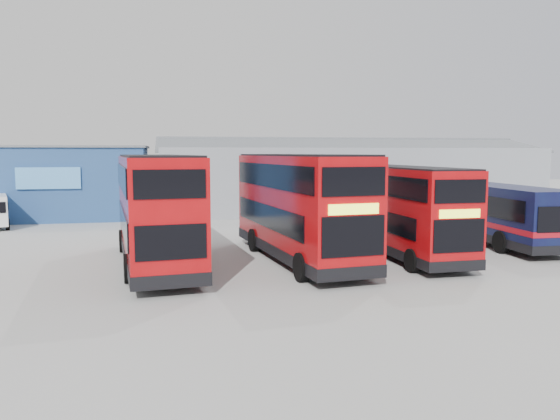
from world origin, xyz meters
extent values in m
plane|color=#9B9B96|center=(0.00, 0.00, 0.00)|extent=(120.00, 120.00, 0.00)
cube|color=navy|center=(-14.00, 18.00, 2.50)|extent=(12.00, 8.00, 5.00)
cube|color=slate|center=(-14.00, 18.00, 5.05)|extent=(12.30, 8.30, 0.15)
cube|color=#53A2EB|center=(-14.00, 13.90, 3.00)|extent=(3.96, 0.15, 1.40)
cube|color=gray|center=(8.00, 20.00, 2.50)|extent=(30.00, 12.00, 5.00)
cube|color=slate|center=(8.00, 17.20, 5.25)|extent=(30.50, 6.33, 1.29)
cube|color=slate|center=(8.00, 22.80, 5.25)|extent=(30.50, 6.33, 1.29)
cube|color=#AD090D|center=(-6.95, -1.03, 2.42)|extent=(3.67, 10.90, 4.12)
cube|color=black|center=(-6.95, -1.03, 0.56)|extent=(3.72, 10.94, 0.46)
cube|color=black|center=(-5.63, -1.30, 1.93)|extent=(1.02, 9.01, 0.97)
cube|color=black|center=(-8.20, -1.58, 1.93)|extent=(1.02, 9.01, 0.97)
cube|color=black|center=(-5.67, -0.89, 3.66)|extent=(1.13, 10.02, 0.97)
cube|color=black|center=(-8.24, -1.17, 3.66)|extent=(1.13, 10.02, 0.97)
cube|color=black|center=(-7.53, 4.30, 1.83)|extent=(2.28, 0.30, 1.37)
cube|color=black|center=(-7.53, 4.30, 3.66)|extent=(2.28, 0.30, 0.97)
cube|color=yellow|center=(-7.53, 4.31, 2.75)|extent=(1.83, 0.24, 0.36)
cube|color=black|center=(-6.38, -6.37, 1.83)|extent=(2.23, 0.29, 1.12)
cube|color=black|center=(-6.38, -6.37, 3.66)|extent=(2.23, 0.29, 0.92)
cube|color=black|center=(-6.95, -1.03, 4.50)|extent=(3.51, 10.73, 0.10)
cylinder|color=black|center=(-6.14, 2.79, 0.53)|extent=(0.44, 1.09, 1.06)
cylinder|color=black|center=(-8.57, 2.53, 0.53)|extent=(0.44, 1.09, 1.06)
cylinder|color=black|center=(-5.45, -3.58, 0.53)|extent=(0.44, 1.09, 1.06)
cylinder|color=black|center=(-7.88, -3.85, 0.53)|extent=(0.44, 1.09, 1.06)
cube|color=#AD090D|center=(-0.99, -1.07, 2.43)|extent=(3.76, 10.97, 4.15)
cube|color=black|center=(-0.99, -1.07, 0.56)|extent=(3.81, 11.01, 0.46)
cube|color=black|center=(-2.32, -0.81, 1.94)|extent=(1.08, 9.06, 0.97)
cube|color=black|center=(0.26, -0.51, 1.94)|extent=(1.08, 9.06, 0.97)
cube|color=black|center=(-2.28, -1.21, 3.68)|extent=(1.20, 10.07, 0.97)
cube|color=black|center=(0.30, -0.92, 3.68)|extent=(1.20, 10.07, 0.97)
cube|color=black|center=(-0.38, -6.42, 1.84)|extent=(2.29, 0.31, 1.38)
cube|color=black|center=(-0.38, -6.42, 3.68)|extent=(2.29, 0.31, 0.97)
cube|color=yellow|center=(-0.37, -6.43, 2.76)|extent=(1.84, 0.25, 0.36)
cube|color=black|center=(-1.60, 4.29, 1.84)|extent=(2.24, 0.31, 1.13)
cube|color=black|center=(-1.60, 4.29, 3.68)|extent=(2.24, 0.31, 0.92)
cube|color=black|center=(-0.99, -1.07, 4.52)|extent=(3.59, 10.80, 0.10)
cylinder|color=black|center=(-1.78, -4.92, 0.53)|extent=(0.45, 1.09, 1.06)
cylinder|color=black|center=(0.66, -4.64, 0.53)|extent=(0.45, 1.09, 1.06)
cylinder|color=black|center=(-2.51, 1.49, 0.53)|extent=(0.45, 1.09, 1.06)
cylinder|color=black|center=(-0.07, 1.77, 0.53)|extent=(0.45, 1.09, 1.06)
cube|color=#AD090D|center=(3.80, -1.00, 2.15)|extent=(2.45, 9.53, 3.66)
cube|color=black|center=(3.80, -1.00, 0.50)|extent=(2.48, 9.57, 0.41)
cube|color=black|center=(2.65, -0.66, 1.72)|extent=(0.21, 8.04, 0.86)
cube|color=black|center=(4.94, -0.62, 1.72)|extent=(0.21, 8.04, 0.86)
cube|color=black|center=(2.66, -1.02, 3.25)|extent=(0.22, 8.94, 0.86)
cube|color=black|center=(4.95, -0.98, 3.25)|extent=(0.22, 8.94, 0.86)
cube|color=black|center=(3.90, -5.76, 1.63)|extent=(2.03, 0.09, 1.22)
cube|color=black|center=(3.90, -5.76, 3.25)|extent=(2.03, 0.09, 0.86)
cube|color=yellow|center=(3.90, -5.77, 2.44)|extent=(1.63, 0.07, 0.32)
cube|color=black|center=(3.71, 3.76, 1.63)|extent=(1.99, 0.08, 0.99)
cube|color=black|center=(3.71, 3.76, 3.25)|extent=(1.99, 0.08, 0.81)
cube|color=black|center=(3.80, -1.00, 3.99)|extent=(2.31, 9.39, 0.09)
cylinder|color=black|center=(2.78, -4.32, 0.47)|extent=(0.31, 0.95, 0.94)
cylinder|color=black|center=(4.95, -4.28, 0.47)|extent=(0.31, 0.95, 0.94)
cylinder|color=black|center=(2.67, 1.37, 0.47)|extent=(0.31, 0.95, 0.94)
cylinder|color=black|center=(4.84, 1.41, 0.47)|extent=(0.31, 0.95, 0.94)
cube|color=#0B1434|center=(9.92, 1.72, 1.68)|extent=(2.90, 11.11, 2.66)
cube|color=black|center=(9.92, 1.72, 0.53)|extent=(2.94, 11.15, 0.40)
cube|color=#A80C18|center=(9.92, 1.72, 1.20)|extent=(2.93, 11.14, 0.25)
cube|color=black|center=(11.18, 1.37, 2.10)|extent=(0.38, 9.21, 0.95)
cube|color=black|center=(8.63, 1.46, 2.10)|extent=(0.38, 9.21, 0.95)
cube|color=black|center=(10.12, 7.25, 1.85)|extent=(2.25, 0.13, 1.30)
cylinder|color=black|center=(11.26, 5.58, 0.52)|extent=(0.36, 1.05, 1.04)
cylinder|color=black|center=(8.86, 5.67, 0.52)|extent=(0.36, 1.05, 1.04)
cylinder|color=black|center=(11.01, -1.43, 0.52)|extent=(0.36, 1.05, 1.04)
cylinder|color=black|center=(8.60, -1.34, 0.52)|extent=(0.36, 1.05, 1.04)
cube|color=black|center=(-15.93, 11.59, 1.45)|extent=(0.28, 0.82, 0.56)
cylinder|color=black|center=(-15.95, 11.49, 0.34)|extent=(0.41, 0.71, 0.67)
cylinder|color=black|center=(-16.86, 14.54, 0.34)|extent=(0.41, 0.71, 0.67)
camera|label=1|loc=(-6.44, -23.66, 4.64)|focal=35.00mm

